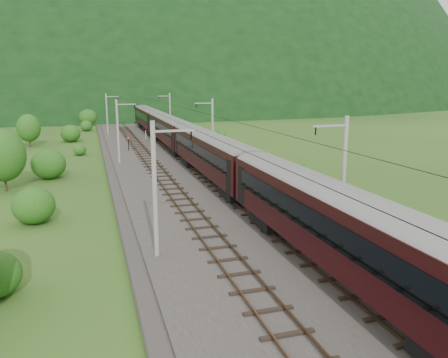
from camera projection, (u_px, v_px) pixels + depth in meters
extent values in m
plane|color=#274816|center=(254.00, 249.00, 27.83)|extent=(600.00, 600.00, 0.00)
cube|color=#38332D|center=(212.00, 205.00, 37.13)|extent=(14.00, 220.00, 0.30)
cube|color=brown|center=(176.00, 204.00, 36.16)|extent=(0.08, 220.00, 0.15)
cube|color=brown|center=(193.00, 203.00, 36.57)|extent=(0.08, 220.00, 0.15)
cube|color=black|center=(185.00, 205.00, 36.39)|extent=(2.40, 220.00, 0.12)
cube|color=brown|center=(231.00, 200.00, 37.54)|extent=(0.08, 220.00, 0.15)
cube|color=brown|center=(247.00, 199.00, 37.95)|extent=(0.08, 220.00, 0.15)
cube|color=black|center=(239.00, 201.00, 37.77)|extent=(2.40, 220.00, 0.12)
cylinder|color=gray|center=(155.00, 190.00, 25.12)|extent=(0.28, 0.28, 8.00)
cube|color=gray|center=(174.00, 131.00, 24.73)|extent=(2.40, 0.12, 0.12)
cylinder|color=black|center=(191.00, 135.00, 25.08)|extent=(0.10, 0.10, 0.50)
cylinder|color=gray|center=(118.00, 132.00, 54.98)|extent=(0.28, 0.28, 8.00)
cube|color=gray|center=(126.00, 104.00, 54.59)|extent=(2.40, 0.12, 0.12)
cylinder|color=black|center=(134.00, 107.00, 54.94)|extent=(0.10, 0.10, 0.50)
cylinder|color=gray|center=(107.00, 114.00, 84.84)|extent=(0.28, 0.28, 8.00)
cube|color=gray|center=(112.00, 96.00, 84.45)|extent=(2.40, 0.12, 0.12)
cylinder|color=black|center=(118.00, 98.00, 84.80)|extent=(0.10, 0.10, 0.50)
cylinder|color=gray|center=(102.00, 106.00, 114.70)|extent=(0.28, 0.28, 8.00)
cube|color=gray|center=(106.00, 93.00, 114.31)|extent=(2.40, 0.12, 0.12)
cylinder|color=black|center=(110.00, 94.00, 114.66)|extent=(0.10, 0.10, 0.50)
cylinder|color=gray|center=(99.00, 101.00, 144.56)|extent=(0.28, 0.28, 8.00)
cube|color=gray|center=(102.00, 91.00, 144.17)|extent=(2.40, 0.12, 0.12)
cylinder|color=black|center=(105.00, 92.00, 144.52)|extent=(0.10, 0.10, 0.50)
cylinder|color=gray|center=(343.00, 177.00, 28.68)|extent=(0.28, 0.28, 8.00)
cube|color=gray|center=(330.00, 126.00, 27.59)|extent=(2.40, 0.12, 0.12)
cylinder|color=black|center=(316.00, 131.00, 27.37)|extent=(0.10, 0.10, 0.50)
cylinder|color=gray|center=(213.00, 129.00, 58.54)|extent=(0.28, 0.28, 8.00)
cube|color=gray|center=(204.00, 103.00, 57.46)|extent=(2.40, 0.12, 0.12)
cylinder|color=black|center=(196.00, 106.00, 57.23)|extent=(0.10, 0.10, 0.50)
cylinder|color=gray|center=(170.00, 113.00, 88.40)|extent=(0.28, 0.28, 8.00)
cube|color=gray|center=(164.00, 96.00, 87.32)|extent=(2.40, 0.12, 0.12)
cylinder|color=black|center=(159.00, 98.00, 87.09)|extent=(0.10, 0.10, 0.50)
cylinder|color=gray|center=(149.00, 105.00, 118.26)|extent=(0.28, 0.28, 8.00)
cube|color=gray|center=(144.00, 93.00, 117.18)|extent=(2.40, 0.12, 0.12)
cylinder|color=black|center=(140.00, 94.00, 116.96)|extent=(0.10, 0.10, 0.50)
cylinder|color=gray|center=(137.00, 101.00, 148.12)|extent=(0.28, 0.28, 8.00)
cube|color=gray|center=(133.00, 90.00, 147.04)|extent=(2.40, 0.12, 0.12)
cylinder|color=black|center=(130.00, 91.00, 146.82)|extent=(0.10, 0.10, 0.50)
cylinder|color=black|center=(183.00, 124.00, 34.93)|extent=(0.03, 198.00, 0.03)
cylinder|color=black|center=(239.00, 123.00, 36.31)|extent=(0.03, 198.00, 0.03)
ellipsoid|color=black|center=(104.00, 99.00, 270.45)|extent=(504.00, 360.00, 244.00)
cube|color=black|center=(340.00, 226.00, 22.37)|extent=(3.17, 24.07, 3.28)
cylinder|color=gray|center=(341.00, 198.00, 22.05)|extent=(3.17, 23.95, 3.17)
cube|color=black|center=(312.00, 221.00, 21.83)|extent=(0.05, 21.18, 1.26)
cube|color=black|center=(367.00, 216.00, 22.75)|extent=(0.05, 21.18, 1.26)
cube|color=black|center=(273.00, 218.00, 30.70)|extent=(2.41, 3.50, 0.98)
cube|color=black|center=(211.00, 153.00, 45.45)|extent=(3.17, 24.07, 3.28)
cylinder|color=gray|center=(211.00, 139.00, 45.13)|extent=(3.17, 23.95, 3.17)
cube|color=black|center=(196.00, 150.00, 44.91)|extent=(0.05, 21.18, 1.26)
cube|color=black|center=(226.00, 148.00, 45.83)|extent=(0.05, 21.18, 1.26)
cube|color=black|center=(237.00, 192.00, 38.05)|extent=(2.41, 3.50, 0.98)
cube|color=black|center=(193.00, 160.00, 53.78)|extent=(2.41, 3.50, 0.98)
cube|color=black|center=(169.00, 129.00, 68.53)|extent=(3.17, 24.07, 3.28)
cylinder|color=gray|center=(169.00, 120.00, 68.21)|extent=(3.17, 23.95, 3.17)
cube|color=black|center=(159.00, 127.00, 67.99)|extent=(0.05, 21.18, 1.26)
cube|color=black|center=(179.00, 126.00, 68.91)|extent=(0.05, 21.18, 1.26)
cube|color=black|center=(180.00, 150.00, 61.13)|extent=(2.41, 3.50, 0.98)
cube|color=black|center=(161.00, 136.00, 76.86)|extent=(2.41, 3.50, 0.98)
cube|color=black|center=(149.00, 117.00, 91.61)|extent=(3.17, 24.07, 3.28)
cylinder|color=gray|center=(148.00, 110.00, 91.29)|extent=(3.17, 23.95, 3.17)
cube|color=black|center=(141.00, 116.00, 91.07)|extent=(0.05, 21.18, 1.26)
cube|color=black|center=(156.00, 115.00, 91.99)|extent=(0.05, 21.18, 1.26)
cube|color=black|center=(155.00, 132.00, 84.21)|extent=(2.41, 3.50, 0.98)
cube|color=black|center=(144.00, 124.00, 99.94)|extent=(2.41, 3.50, 0.98)
cube|color=#13239A|center=(133.00, 108.00, 123.88)|extent=(3.17, 19.69, 3.28)
cylinder|color=gray|center=(132.00, 103.00, 123.56)|extent=(3.17, 19.60, 3.17)
cube|color=black|center=(127.00, 107.00, 123.34)|extent=(0.05, 17.33, 1.26)
cube|color=black|center=(138.00, 107.00, 124.26)|extent=(0.05, 17.33, 1.26)
cube|color=black|center=(135.00, 118.00, 117.91)|extent=(2.41, 3.50, 0.98)
cube|color=black|center=(131.00, 114.00, 130.78)|extent=(2.41, 3.50, 0.98)
cube|color=gold|center=(129.00, 107.00, 132.93)|extent=(3.24, 0.50, 2.95)
cube|color=gold|center=(136.00, 111.00, 114.93)|extent=(3.24, 0.50, 2.95)
cube|color=black|center=(131.00, 100.00, 126.20)|extent=(0.08, 1.60, 0.98)
cylinder|color=red|center=(155.00, 143.00, 68.00)|extent=(0.16, 0.16, 1.53)
cylinder|color=red|center=(146.00, 135.00, 79.47)|extent=(0.16, 0.16, 1.49)
cylinder|color=black|center=(129.00, 144.00, 65.51)|extent=(0.13, 0.13, 1.91)
sphere|color=red|center=(128.00, 138.00, 65.29)|extent=(0.23, 0.23, 0.23)
ellipsoid|color=#265516|center=(34.00, 206.00, 32.55)|extent=(3.10, 3.10, 2.79)
ellipsoid|color=#265516|center=(49.00, 164.00, 47.70)|extent=(3.67, 3.67, 3.30)
ellipsoid|color=#265516|center=(80.00, 150.00, 63.19)|extent=(1.83, 1.83, 1.65)
ellipsoid|color=#265516|center=(71.00, 133.00, 77.30)|extent=(3.41, 3.41, 3.06)
ellipsoid|color=#265516|center=(86.00, 126.00, 94.55)|extent=(2.57, 2.57, 2.32)
ellipsoid|color=#265516|center=(88.00, 117.00, 107.01)|extent=(4.43, 4.43, 3.99)
cylinder|color=black|center=(5.00, 174.00, 42.22)|extent=(0.24, 0.24, 3.33)
ellipsoid|color=#265516|center=(3.00, 155.00, 41.81)|extent=(4.28, 4.28, 5.14)
cylinder|color=black|center=(30.00, 138.00, 71.46)|extent=(0.24, 0.24, 2.91)
ellipsoid|color=#265516|center=(29.00, 128.00, 71.10)|extent=(3.74, 3.74, 4.49)
ellipsoid|color=#265516|center=(306.00, 172.00, 48.03)|extent=(1.64, 1.64, 1.48)
ellipsoid|color=#265516|center=(221.00, 135.00, 80.73)|extent=(1.90, 1.90, 1.71)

